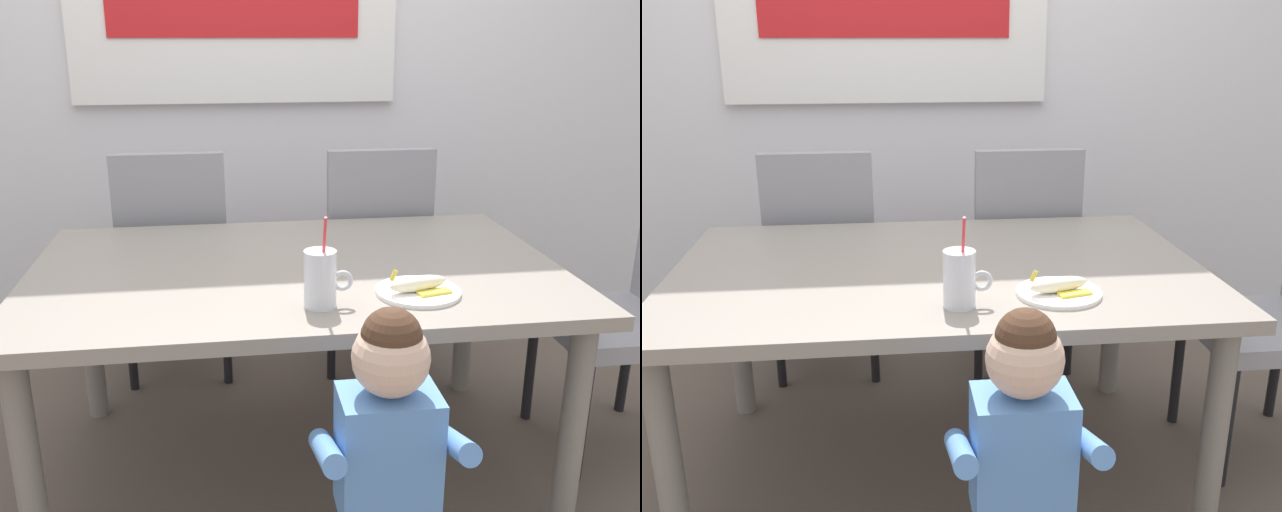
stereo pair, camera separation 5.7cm
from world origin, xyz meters
The scene contains 9 objects.
ground_plane centered at (0.00, 0.00, 0.00)m, with size 24.00×24.00×0.00m, color brown.
back_wall centered at (0.00, 1.31, 1.45)m, with size 6.40×0.17×2.90m.
dining_table centered at (0.00, 0.00, 0.63)m, with size 1.59×1.03×0.71m.
dining_chair_left centered at (-0.41, 0.72, 0.54)m, with size 0.44×0.45×0.96m.
dining_chair_right centered at (0.40, 0.69, 0.54)m, with size 0.44×0.45×0.96m.
toddler_standing centered at (0.13, -0.68, 0.53)m, with size 0.33×0.24×0.84m.
milk_cup centered at (0.03, -0.34, 0.78)m, with size 0.13×0.09×0.25m.
snack_plate centered at (0.30, -0.28, 0.72)m, with size 0.23×0.23×0.01m, color white.
peeled_banana centered at (0.30, -0.29, 0.74)m, with size 0.18×0.12×0.07m.
Camera 2 is at (-0.15, -1.96, 1.38)m, focal length 38.39 mm.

